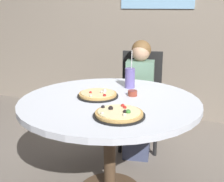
% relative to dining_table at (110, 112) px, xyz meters
% --- Properties ---
extents(wall_with_window, '(5.20, 0.14, 2.90)m').
position_rel_dining_table_xyz_m(wall_with_window, '(-0.00, 1.85, 0.79)').
color(wall_with_window, gray).
rests_on(wall_with_window, ground_plane).
extents(dining_table, '(1.28, 1.28, 0.75)m').
position_rel_dining_table_xyz_m(dining_table, '(0.00, 0.00, 0.00)').
color(dining_table, silver).
rests_on(dining_table, ground_plane).
extents(chair_wooden, '(0.46, 0.46, 0.95)m').
position_rel_dining_table_xyz_m(chair_wooden, '(-0.02, 0.92, -0.13)').
color(chair_wooden, black).
rests_on(chair_wooden, ground_plane).
extents(diner_child, '(0.31, 0.43, 1.08)m').
position_rel_dining_table_xyz_m(diner_child, '(0.01, 0.74, -0.18)').
color(diner_child, '#3F4766').
rests_on(diner_child, ground_plane).
extents(pizza_veggie, '(0.30, 0.30, 0.05)m').
position_rel_dining_table_xyz_m(pizza_veggie, '(-0.10, 0.03, 0.11)').
color(pizza_veggie, black).
rests_on(pizza_veggie, dining_table).
extents(pizza_cheese, '(0.31, 0.31, 0.05)m').
position_rel_dining_table_xyz_m(pizza_cheese, '(0.17, -0.29, 0.11)').
color(pizza_cheese, black).
rests_on(pizza_cheese, dining_table).
extents(soda_cup, '(0.08, 0.08, 0.31)m').
position_rel_dining_table_xyz_m(soda_cup, '(0.04, 0.35, 0.17)').
color(soda_cup, '#6659A5').
rests_on(soda_cup, dining_table).
extents(sauce_bowl, '(0.07, 0.07, 0.04)m').
position_rel_dining_table_xyz_m(sauce_bowl, '(0.12, 0.15, 0.11)').
color(sauce_bowl, brown).
rests_on(sauce_bowl, dining_table).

